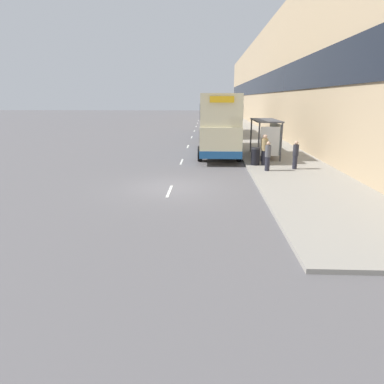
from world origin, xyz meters
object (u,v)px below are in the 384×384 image
(car_1, at_px, (213,115))
(litter_bin, at_px, (255,156))
(bus_shelter, at_px, (269,131))
(pedestrian_3, at_px, (263,148))
(double_decker_bus_near, at_px, (218,123))
(car_0, at_px, (211,113))
(pedestrian_2, at_px, (295,155))
(pedestrian_at_shelter, at_px, (266,140))
(pedestrian_4, at_px, (268,156))
(pedestrian_1, at_px, (265,150))
(double_decker_bus_ahead, at_px, (214,115))

(car_1, height_order, litter_bin, car_1)
(bus_shelter, relative_size, pedestrian_3, 2.50)
(double_decker_bus_near, xyz_separation_m, car_0, (0.12, 54.79, -1.38))
(pedestrian_2, relative_size, litter_bin, 1.51)
(pedestrian_at_shelter, xyz_separation_m, litter_bin, (-1.53, -5.81, -0.33))
(double_decker_bus_near, bearing_deg, pedestrian_4, -70.05)
(bus_shelter, xyz_separation_m, car_0, (-3.18, 57.05, -0.97))
(bus_shelter, distance_m, double_decker_bus_near, 4.02)
(car_0, bearing_deg, bus_shelter, -86.81)
(double_decker_bus_near, relative_size, pedestrian_2, 6.76)
(bus_shelter, bearing_deg, pedestrian_4, -99.68)
(car_1, relative_size, pedestrian_3, 2.70)
(pedestrian_2, xyz_separation_m, litter_bin, (-2.07, 1.16, -0.28))
(bus_shelter, relative_size, litter_bin, 4.00)
(car_1, xyz_separation_m, pedestrian_1, (2.21, -51.89, 0.21))
(car_0, relative_size, pedestrian_3, 2.52)
(car_1, height_order, pedestrian_at_shelter, pedestrian_at_shelter)
(double_decker_bus_near, relative_size, pedestrian_at_shelter, 6.35)
(bus_shelter, bearing_deg, pedestrian_at_shelter, 83.92)
(car_1, distance_m, pedestrian_4, 53.59)
(bus_shelter, height_order, pedestrian_3, bus_shelter)
(pedestrian_2, bearing_deg, litter_bin, 150.69)
(pedestrian_2, distance_m, litter_bin, 2.39)
(double_decker_bus_ahead, distance_m, pedestrian_3, 17.70)
(double_decker_bus_ahead, relative_size, pedestrian_1, 6.34)
(bus_shelter, xyz_separation_m, litter_bin, (-1.22, -2.93, -1.21))
(double_decker_bus_near, xyz_separation_m, pedestrian_at_shelter, (3.60, 0.61, -1.28))
(car_1, bearing_deg, pedestrian_1, -87.57)
(double_decker_bus_ahead, relative_size, pedestrian_3, 6.86)
(pedestrian_2, xyz_separation_m, pedestrian_4, (-1.64, -0.54, 0.01))
(double_decker_bus_near, height_order, pedestrian_3, double_decker_bus_near)
(pedestrian_at_shelter, bearing_deg, litter_bin, -104.74)
(bus_shelter, bearing_deg, car_1, 93.41)
(pedestrian_1, relative_size, litter_bin, 1.73)
(car_1, height_order, pedestrian_3, pedestrian_3)
(double_decker_bus_near, distance_m, car_1, 46.67)
(bus_shelter, relative_size, pedestrian_2, 2.65)
(pedestrian_at_shelter, bearing_deg, car_1, 94.00)
(pedestrian_4, bearing_deg, car_1, 92.27)
(double_decker_bus_near, bearing_deg, car_1, 89.53)
(car_0, height_order, pedestrian_2, car_0)
(pedestrian_at_shelter, xyz_separation_m, pedestrian_1, (-1.01, -5.86, 0.07))
(car_0, relative_size, pedestrian_2, 2.68)
(double_decker_bus_ahead, xyz_separation_m, pedestrian_3, (2.80, -17.43, -1.29))
(car_0, relative_size, pedestrian_at_shelter, 2.51)
(car_0, distance_m, pedestrian_at_shelter, 54.29)
(bus_shelter, bearing_deg, pedestrian_1, -103.32)
(pedestrian_3, distance_m, pedestrian_4, 3.04)
(pedestrian_3, relative_size, pedestrian_4, 1.04)
(pedestrian_1, relative_size, pedestrian_3, 1.08)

